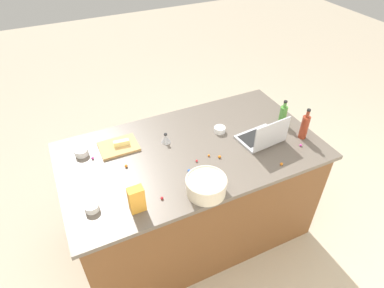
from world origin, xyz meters
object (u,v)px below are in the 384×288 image
(mixing_bowl_large, at_px, (206,185))
(bottle_soy, at_px, (305,126))
(cutting_board, at_px, (119,147))
(kitchen_timer, at_px, (166,138))
(candy_bag, at_px, (137,199))
(ramekin_wide, at_px, (92,207))
(bottle_olive, at_px, (283,115))
(laptop, at_px, (263,137))
(ramekin_medium, at_px, (220,130))
(ramekin_small, at_px, (81,152))
(butter_stick_left, at_px, (121,143))

(mixing_bowl_large, relative_size, bottle_soy, 1.03)
(cutting_board, height_order, kitchen_timer, kitchen_timer)
(candy_bag, bearing_deg, mixing_bowl_large, 173.43)
(ramekin_wide, height_order, kitchen_timer, kitchen_timer)
(bottle_olive, distance_m, bottle_soy, 0.21)
(bottle_olive, xyz_separation_m, kitchen_timer, (0.91, -0.17, -0.05))
(laptop, bearing_deg, cutting_board, -21.62)
(ramekin_medium, bearing_deg, ramekin_wide, 18.40)
(bottle_soy, distance_m, ramekin_wide, 1.56)
(ramekin_small, xyz_separation_m, kitchen_timer, (-0.58, 0.12, 0.01))
(cutting_board, relative_size, kitchen_timer, 3.51)
(bottle_soy, bearing_deg, mixing_bowl_large, 11.60)
(bottle_soy, distance_m, candy_bag, 1.32)
(butter_stick_left, bearing_deg, ramekin_small, -6.81)
(ramekin_small, xyz_separation_m, candy_bag, (-0.20, 0.63, 0.06))
(ramekin_wide, xyz_separation_m, candy_bag, (-0.24, 0.11, 0.06))
(bottle_olive, height_order, ramekin_wide, bottle_olive)
(butter_stick_left, relative_size, kitchen_timer, 1.43)
(bottle_olive, bearing_deg, bottle_soy, 97.90)
(bottle_olive, xyz_separation_m, cutting_board, (1.24, -0.25, -0.07))
(ramekin_medium, bearing_deg, candy_bag, 29.84)
(ramekin_wide, distance_m, candy_bag, 0.27)
(kitchen_timer, bearing_deg, ramekin_small, -11.63)
(bottle_olive, height_order, ramekin_medium, bottle_olive)
(cutting_board, height_order, ramekin_medium, ramekin_medium)
(laptop, distance_m, mixing_bowl_large, 0.66)
(ramekin_medium, bearing_deg, butter_stick_left, -11.30)
(ramekin_medium, bearing_deg, ramekin_small, -10.07)
(ramekin_wide, bearing_deg, bottle_soy, -179.07)
(kitchen_timer, height_order, candy_bag, candy_bag)
(butter_stick_left, xyz_separation_m, ramekin_small, (0.28, -0.03, -0.01))
(bottle_soy, xyz_separation_m, ramekin_wide, (1.56, 0.03, -0.08))
(cutting_board, bearing_deg, mixing_bowl_large, 119.70)
(mixing_bowl_large, distance_m, bottle_olive, 0.95)
(butter_stick_left, height_order, kitchen_timer, kitchen_timer)
(bottle_soy, relative_size, ramekin_medium, 2.90)
(ramekin_wide, relative_size, kitchen_timer, 1.10)
(bottle_soy, bearing_deg, ramekin_small, -18.10)
(bottle_soy, relative_size, ramekin_wide, 2.90)
(butter_stick_left, relative_size, ramekin_medium, 1.30)
(bottle_olive, bearing_deg, ramekin_wide, 8.75)
(bottle_olive, bearing_deg, candy_bag, 15.05)
(bottle_olive, xyz_separation_m, butter_stick_left, (1.21, -0.25, -0.05))
(butter_stick_left, distance_m, ramekin_small, 0.28)
(bottle_olive, distance_m, ramekin_medium, 0.51)
(bottle_soy, relative_size, butter_stick_left, 2.23)
(ramekin_small, height_order, ramekin_wide, ramekin_small)
(butter_stick_left, bearing_deg, kitchen_timer, 164.13)
(ramekin_small, bearing_deg, cutting_board, 172.58)
(ramekin_wide, bearing_deg, candy_bag, 155.44)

